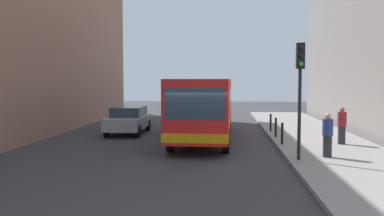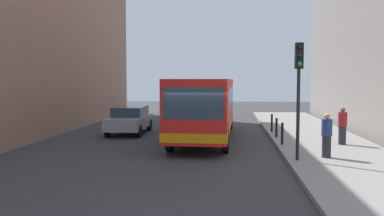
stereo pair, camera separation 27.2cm
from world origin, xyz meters
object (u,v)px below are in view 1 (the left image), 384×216
Objects in this scene: bus at (205,104)px; car_beside_bus at (129,119)px; pedestrian_mid_sidewalk at (342,126)px; pedestrian_near_signal at (328,135)px; traffic_light at (300,79)px; bollard_far at (271,123)px; bollard_mid at (276,127)px; bollard_near at (282,133)px.

car_beside_bus is at bearing -19.89° from bus.
car_beside_bus is 11.12m from pedestrian_mid_sidewalk.
car_beside_bus is at bearing -15.89° from pedestrian_near_signal.
traffic_light is 8.42m from bollard_far.
traffic_light is 4.32× the size of bollard_mid.
bollard_far is at bearing 90.00° from bollard_mid.
pedestrian_near_signal reaches higher than bollard_mid.
pedestrian_mid_sidewalk reaches higher than bollard_mid.
traffic_light is 2.54× the size of pedestrian_near_signal.
bollard_far is (0.00, 4.57, 0.00)m from bollard_near.
car_beside_bus is 4.66× the size of bollard_near.
pedestrian_near_signal is (4.72, -5.46, -0.77)m from bus.
bus is at bearing 120.68° from traffic_light.
pedestrian_mid_sidewalk is at bearing 56.39° from traffic_light.
bollard_mid is at bearing 90.00° from bollard_near.
car_beside_bus reaches higher than bollard_far.
bus reaches higher than bollard_near.
traffic_light is (7.89, -7.72, 2.22)m from car_beside_bus.
car_beside_bus is 1.08× the size of traffic_light.
pedestrian_mid_sidewalk is at bearing 5.88° from bollard_near.
car_beside_bus is 4.66× the size of bollard_mid.
bollard_near is at bearing -90.00° from bollard_mid.
bollard_mid is at bearing -54.26° from pedestrian_near_signal.
bollard_near is at bearing -127.54° from pedestrian_mid_sidewalk.
bollard_far is (-0.10, 8.07, -2.38)m from traffic_light.
bollard_far is 7.59m from pedestrian_near_signal.
bus is 6.78× the size of pedestrian_mid_sidewalk.
bollard_mid is 3.31m from pedestrian_mid_sidewalk.
bollard_near is at bearing -90.00° from bollard_far.
bus reaches higher than bollard_far.
pedestrian_mid_sidewalk reaches higher than car_beside_bus.
bollard_near is at bearing -44.71° from pedestrian_near_signal.
bollard_far is 0.58× the size of pedestrian_mid_sidewalk.
car_beside_bus is at bearing 151.55° from bollard_near.
traffic_light is at bearing 50.17° from pedestrian_near_signal.
pedestrian_near_signal is at bearing -76.72° from bollard_mid.
pedestrian_near_signal is at bearing 27.71° from traffic_light.
traffic_light reaches higher than car_beside_bus.
bus is at bearing 143.90° from bollard_near.
bus reaches higher than pedestrian_near_signal.
car_beside_bus is 7.80m from bollard_far.
car_beside_bus is at bearing -154.24° from pedestrian_mid_sidewalk.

